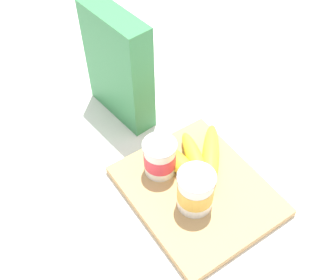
% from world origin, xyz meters
% --- Properties ---
extents(ground_plane, '(2.40, 2.40, 0.00)m').
position_xyz_m(ground_plane, '(0.00, 0.00, 0.00)').
color(ground_plane, silver).
extents(cutting_board, '(0.31, 0.26, 0.02)m').
position_xyz_m(cutting_board, '(0.00, 0.00, 0.01)').
color(cutting_board, tan).
rests_on(cutting_board, ground_plane).
extents(cereal_box, '(0.19, 0.08, 0.27)m').
position_xyz_m(cereal_box, '(0.30, -0.00, 0.13)').
color(cereal_box, '#38844C').
rests_on(cereal_box, ground_plane).
extents(yogurt_cup_front, '(0.07, 0.07, 0.09)m').
position_xyz_m(yogurt_cup_front, '(-0.03, 0.03, 0.06)').
color(yogurt_cup_front, white).
rests_on(yogurt_cup_front, cutting_board).
extents(yogurt_cup_back, '(0.07, 0.07, 0.08)m').
position_xyz_m(yogurt_cup_back, '(0.08, 0.04, 0.06)').
color(yogurt_cup_back, white).
rests_on(yogurt_cup_back, cutting_board).
extents(banana_bunch, '(0.18, 0.16, 0.04)m').
position_xyz_m(banana_bunch, '(0.05, -0.03, 0.04)').
color(banana_bunch, yellow).
rests_on(banana_bunch, cutting_board).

